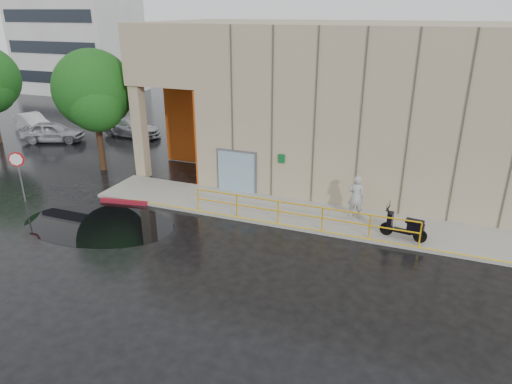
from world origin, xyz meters
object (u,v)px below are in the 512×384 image
car_a (53,132)px  tree_near (94,93)px  red_curb (124,202)px  car_c (131,127)px  person (356,197)px  stop_sign (18,165)px  scooter (405,220)px  car_b (32,122)px

car_a → tree_near: tree_near is taller
red_curb → car_c: size_ratio=0.52×
red_curb → tree_near: tree_near is taller
car_c → tree_near: tree_near is taller
person → car_c: person is taller
stop_sign → car_a: stop_sign is taller
stop_sign → car_a: (-6.53, 8.80, -1.10)m
scooter → tree_near: tree_near is taller
person → scooter: 2.53m
person → car_b: person is taller
stop_sign → car_c: size_ratio=0.54×
stop_sign → car_b: (-10.26, 10.64, -1.15)m
scooter → tree_near: 17.28m
car_a → car_c: 5.28m
car_b → tree_near: size_ratio=0.60×
car_a → scooter: bearing=-127.4°
car_b → car_c: size_ratio=0.87×
car_a → car_b: car_a is taller
person → car_c: size_ratio=0.42×
scooter → red_curb: size_ratio=0.78×
red_curb → car_c: car_c is taller
car_a → stop_sign: bearing=-165.5°
person → car_a: bearing=-18.3°
tree_near → red_curb: bearing=-41.9°
scooter → red_curb: scooter is taller
scooter → tree_near: size_ratio=0.28×
stop_sign → tree_near: bearing=74.2°
car_b → car_c: bearing=-57.4°
car_a → tree_near: 8.94m
scooter → person: bearing=156.5°
scooter → car_c: 22.07m
stop_sign → car_b: size_ratio=0.62×
stop_sign → red_curb: size_ratio=1.03×
person → scooter: bearing=143.6°
red_curb → car_b: car_b is taller
car_a → car_c: bearing=-74.0°
person → car_c: bearing=-30.5°
stop_sign → person: bearing=5.1°
red_curb → tree_near: bearing=138.1°
person → car_b: (-25.49, 7.07, -0.45)m
stop_sign → tree_near: tree_near is taller
red_curb → person: bearing=11.3°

